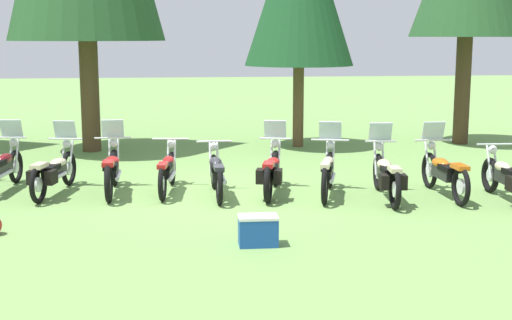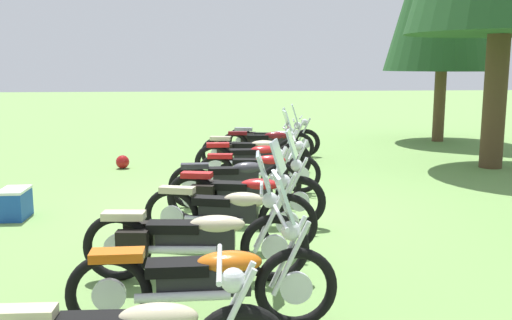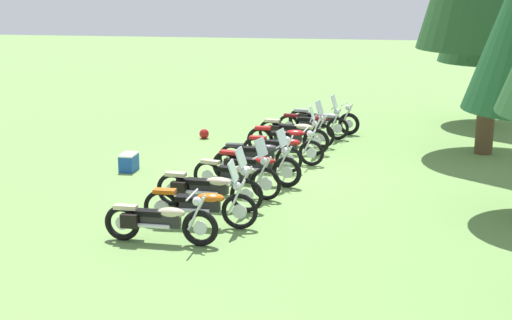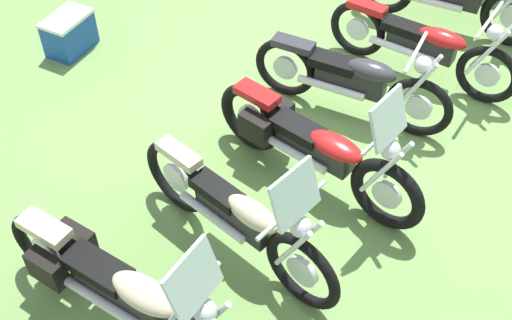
{
  "view_description": "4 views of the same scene",
  "coord_description": "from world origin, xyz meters",
  "px_view_note": "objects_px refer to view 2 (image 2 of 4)",
  "views": [
    {
      "loc": [
        -0.9,
        -13.47,
        3.04
      ],
      "look_at": [
        0.67,
        -0.04,
        0.68
      ],
      "focal_mm": 50.04,
      "sensor_mm": 36.0,
      "label": 1
    },
    {
      "loc": [
        8.81,
        -0.6,
        2.27
      ],
      "look_at": [
        -1.23,
        0.34,
        0.57
      ],
      "focal_mm": 39.74,
      "sensor_mm": 36.0,
      "label": 2
    },
    {
      "loc": [
        17.76,
        2.7,
        4.88
      ],
      "look_at": [
        1.39,
        0.05,
        0.69
      ],
      "focal_mm": 51.75,
      "sensor_mm": 36.0,
      "label": 3
    },
    {
      "loc": [
        5.05,
        1.42,
        4.66
      ],
      "look_at": [
        1.57,
        -0.33,
        0.68
      ],
      "focal_mm": 46.01,
      "sensor_mm": 36.0,
      "label": 4
    }
  ],
  "objects_px": {
    "motorcycle_9": "(208,278)",
    "motorcycle_7": "(231,211)",
    "motorcycle_1": "(268,142)",
    "motorcycle_3": "(255,157)",
    "picnic_cooler": "(15,203)",
    "motorcycle_8": "(193,237)",
    "motorcycle_0": "(271,139)",
    "dropped_helmet": "(123,162)",
    "motorcycle_5": "(237,179)",
    "motorcycle_2": "(252,149)",
    "motorcycle_6": "(243,193)",
    "motorcycle_4": "(260,169)"
  },
  "relations": [
    {
      "from": "motorcycle_5",
      "to": "motorcycle_9",
      "type": "distance_m",
      "value": 4.36
    },
    {
      "from": "motorcycle_9",
      "to": "motorcycle_7",
      "type": "bearing_deg",
      "value": 81.71
    },
    {
      "from": "motorcycle_0",
      "to": "motorcycle_6",
      "type": "height_order",
      "value": "motorcycle_6"
    },
    {
      "from": "motorcycle_3",
      "to": "picnic_cooler",
      "type": "height_order",
      "value": "motorcycle_3"
    },
    {
      "from": "motorcycle_1",
      "to": "picnic_cooler",
      "type": "xyz_separation_m",
      "value": [
        4.59,
        -4.34,
        -0.24
      ]
    },
    {
      "from": "motorcycle_6",
      "to": "motorcycle_7",
      "type": "distance_m",
      "value": 1.08
    },
    {
      "from": "motorcycle_0",
      "to": "motorcycle_5",
      "type": "xyz_separation_m",
      "value": [
        5.1,
        -1.17,
        0.03
      ]
    },
    {
      "from": "motorcycle_7",
      "to": "motorcycle_8",
      "type": "distance_m",
      "value": 1.12
    },
    {
      "from": "motorcycle_3",
      "to": "motorcycle_6",
      "type": "bearing_deg",
      "value": -98.9
    },
    {
      "from": "motorcycle_0",
      "to": "motorcycle_8",
      "type": "bearing_deg",
      "value": -88.18
    },
    {
      "from": "motorcycle_9",
      "to": "motorcycle_5",
      "type": "bearing_deg",
      "value": 83.04
    },
    {
      "from": "dropped_helmet",
      "to": "motorcycle_1",
      "type": "bearing_deg",
      "value": 99.7
    },
    {
      "from": "motorcycle_4",
      "to": "dropped_helmet",
      "type": "distance_m",
      "value": 3.88
    },
    {
      "from": "dropped_helmet",
      "to": "motorcycle_8",
      "type": "bearing_deg",
      "value": 13.77
    },
    {
      "from": "motorcycle_0",
      "to": "motorcycle_2",
      "type": "bearing_deg",
      "value": -93.77
    },
    {
      "from": "dropped_helmet",
      "to": "motorcycle_0",
      "type": "bearing_deg",
      "value": 112.99
    },
    {
      "from": "motorcycle_3",
      "to": "motorcycle_5",
      "type": "bearing_deg",
      "value": -103.85
    },
    {
      "from": "motorcycle_2",
      "to": "motorcycle_7",
      "type": "distance_m",
      "value": 5.31
    },
    {
      "from": "motorcycle_5",
      "to": "dropped_helmet",
      "type": "height_order",
      "value": "motorcycle_5"
    },
    {
      "from": "picnic_cooler",
      "to": "motorcycle_7",
      "type": "bearing_deg",
      "value": 61.23
    },
    {
      "from": "motorcycle_0",
      "to": "dropped_helmet",
      "type": "distance_m",
      "value": 3.79
    },
    {
      "from": "motorcycle_1",
      "to": "motorcycle_3",
      "type": "bearing_deg",
      "value": -95.83
    },
    {
      "from": "motorcycle_0",
      "to": "motorcycle_7",
      "type": "xyz_separation_m",
      "value": [
        7.23,
        -1.37,
        0.06
      ]
    },
    {
      "from": "motorcycle_0",
      "to": "motorcycle_6",
      "type": "xyz_separation_m",
      "value": [
        6.18,
        -1.14,
        0.04
      ]
    },
    {
      "from": "motorcycle_2",
      "to": "motorcycle_4",
      "type": "xyz_separation_m",
      "value": [
        2.19,
        -0.06,
        -0.03
      ]
    },
    {
      "from": "motorcycle_3",
      "to": "motorcycle_0",
      "type": "bearing_deg",
      "value": 76.85
    },
    {
      "from": "motorcycle_0",
      "to": "motorcycle_4",
      "type": "relative_size",
      "value": 1.05
    },
    {
      "from": "motorcycle_0",
      "to": "motorcycle_4",
      "type": "distance_m",
      "value": 4.22
    },
    {
      "from": "motorcycle_1",
      "to": "motorcycle_9",
      "type": "bearing_deg",
      "value": -92.47
    },
    {
      "from": "motorcycle_2",
      "to": "dropped_helmet",
      "type": "bearing_deg",
      "value": -178.27
    },
    {
      "from": "motorcycle_0",
      "to": "picnic_cooler",
      "type": "bearing_deg",
      "value": -115.12
    },
    {
      "from": "motorcycle_0",
      "to": "motorcycle_2",
      "type": "xyz_separation_m",
      "value": [
        1.97,
        -0.64,
        0.04
      ]
    },
    {
      "from": "motorcycle_0",
      "to": "picnic_cooler",
      "type": "height_order",
      "value": "motorcycle_0"
    },
    {
      "from": "motorcycle_1",
      "to": "motorcycle_7",
      "type": "relative_size",
      "value": 1.03
    },
    {
      "from": "motorcycle_8",
      "to": "motorcycle_9",
      "type": "height_order",
      "value": "motorcycle_8"
    },
    {
      "from": "motorcycle_3",
      "to": "motorcycle_4",
      "type": "relative_size",
      "value": 1.05
    },
    {
      "from": "picnic_cooler",
      "to": "motorcycle_3",
      "type": "bearing_deg",
      "value": 122.29
    },
    {
      "from": "motorcycle_9",
      "to": "motorcycle_8",
      "type": "bearing_deg",
      "value": 96.69
    },
    {
      "from": "motorcycle_1",
      "to": "motorcycle_5",
      "type": "relative_size",
      "value": 1.03
    },
    {
      "from": "motorcycle_5",
      "to": "motorcycle_6",
      "type": "height_order",
      "value": "motorcycle_6"
    },
    {
      "from": "motorcycle_5",
      "to": "picnic_cooler",
      "type": "height_order",
      "value": "motorcycle_5"
    },
    {
      "from": "motorcycle_0",
      "to": "motorcycle_7",
      "type": "distance_m",
      "value": 7.36
    },
    {
      "from": "motorcycle_1",
      "to": "picnic_cooler",
      "type": "height_order",
      "value": "motorcycle_1"
    },
    {
      "from": "motorcycle_1",
      "to": "motorcycle_9",
      "type": "xyz_separation_m",
      "value": [
        8.52,
        -1.5,
        0.02
      ]
    },
    {
      "from": "motorcycle_2",
      "to": "motorcycle_3",
      "type": "bearing_deg",
      "value": -80.87
    },
    {
      "from": "motorcycle_8",
      "to": "motorcycle_3",
      "type": "bearing_deg",
      "value": 83.73
    },
    {
      "from": "motorcycle_2",
      "to": "motorcycle_3",
      "type": "distance_m",
      "value": 1.11
    },
    {
      "from": "motorcycle_2",
      "to": "motorcycle_8",
      "type": "height_order",
      "value": "motorcycle_8"
    },
    {
      "from": "motorcycle_5",
      "to": "motorcycle_9",
      "type": "relative_size",
      "value": 0.93
    },
    {
      "from": "motorcycle_1",
      "to": "motorcycle_7",
      "type": "distance_m",
      "value": 6.43
    }
  ]
}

